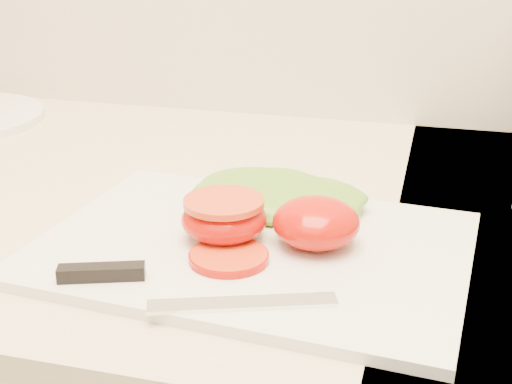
# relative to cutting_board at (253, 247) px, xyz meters

# --- Properties ---
(cutting_board) EXTENTS (0.40, 0.30, 0.01)m
(cutting_board) POSITION_rel_cutting_board_xyz_m (0.00, 0.00, 0.00)
(cutting_board) COLOR white
(cutting_board) RESTS_ON counter
(tomato_half_dome) EXTENTS (0.08, 0.08, 0.04)m
(tomato_half_dome) POSITION_rel_cutting_board_xyz_m (0.05, 0.01, 0.03)
(tomato_half_dome) COLOR #C01204
(tomato_half_dome) RESTS_ON cutting_board
(tomato_half_cut) EXTENTS (0.08, 0.08, 0.04)m
(tomato_half_cut) POSITION_rel_cutting_board_xyz_m (-0.03, 0.00, 0.03)
(tomato_half_cut) COLOR #C01204
(tomato_half_cut) RESTS_ON cutting_board
(tomato_slice_0) EXTENTS (0.07, 0.07, 0.01)m
(tomato_slice_0) POSITION_rel_cutting_board_xyz_m (-0.01, -0.04, 0.01)
(tomato_slice_0) COLOR #D74716
(tomato_slice_0) RESTS_ON cutting_board
(lettuce_leaf_0) EXTENTS (0.16, 0.12, 0.03)m
(lettuce_leaf_0) POSITION_rel_cutting_board_xyz_m (-0.01, 0.08, 0.02)
(lettuce_leaf_0) COLOR #72B530
(lettuce_leaf_0) RESTS_ON cutting_board
(lettuce_leaf_1) EXTENTS (0.12, 0.10, 0.02)m
(lettuce_leaf_1) POSITION_rel_cutting_board_xyz_m (0.04, 0.08, 0.02)
(lettuce_leaf_1) COLOR #72B530
(lettuce_leaf_1) RESTS_ON cutting_board
(knife) EXTENTS (0.23, 0.07, 0.01)m
(knife) POSITION_rel_cutting_board_xyz_m (-0.05, -0.10, 0.01)
(knife) COLOR silver
(knife) RESTS_ON cutting_board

